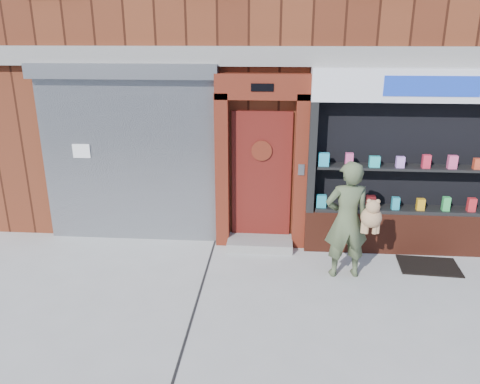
# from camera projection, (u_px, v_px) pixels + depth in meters

# --- Properties ---
(ground) EXTENTS (80.00, 80.00, 0.00)m
(ground) POSITION_uv_depth(u_px,v_px,m) (310.00, 303.00, 6.37)
(ground) COLOR #9E9E99
(ground) RESTS_ON ground
(building) EXTENTS (12.00, 8.16, 8.00)m
(building) POSITION_uv_depth(u_px,v_px,m) (302.00, 10.00, 10.74)
(building) COLOR #552313
(building) RESTS_ON ground
(shutter_bay) EXTENTS (3.10, 0.30, 3.04)m
(shutter_bay) POSITION_uv_depth(u_px,v_px,m) (128.00, 144.00, 7.85)
(shutter_bay) COLOR gray
(shutter_bay) RESTS_ON ground
(red_door_bay) EXTENTS (1.52, 0.58, 2.90)m
(red_door_bay) POSITION_uv_depth(u_px,v_px,m) (261.00, 163.00, 7.71)
(red_door_bay) COLOR #5F1D10
(red_door_bay) RESTS_ON ground
(pharmacy_bay) EXTENTS (3.50, 0.41, 3.00)m
(pharmacy_bay) POSITION_uv_depth(u_px,v_px,m) (416.00, 172.00, 7.52)
(pharmacy_bay) COLOR #542114
(pharmacy_bay) RESTS_ON ground
(woman) EXTENTS (0.82, 0.53, 1.79)m
(woman) POSITION_uv_depth(u_px,v_px,m) (348.00, 220.00, 6.83)
(woman) COLOR #4B593A
(woman) RESTS_ON ground
(doormat) EXTENTS (0.95, 0.70, 0.02)m
(doormat) POSITION_uv_depth(u_px,v_px,m) (429.00, 266.00, 7.37)
(doormat) COLOR black
(doormat) RESTS_ON ground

